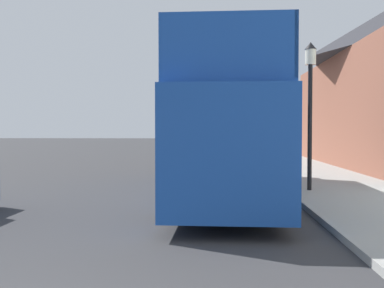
# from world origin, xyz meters

# --- Properties ---
(ground_plane) EXTENTS (144.00, 144.00, 0.00)m
(ground_plane) POSITION_xyz_m (0.00, 21.00, 0.00)
(ground_plane) COLOR #333335
(sidewalk) EXTENTS (3.88, 108.00, 0.14)m
(sidewalk) POSITION_xyz_m (6.92, 18.00, 0.07)
(sidewalk) COLOR #999993
(sidewalk) RESTS_ON ground_plane
(tour_bus) EXTENTS (2.85, 10.57, 4.07)m
(tour_bus) POSITION_xyz_m (3.18, 9.68, 1.82)
(tour_bus) COLOR #19479E
(tour_bus) RESTS_ON ground_plane
(parked_car_ahead_of_bus) EXTENTS (1.96, 4.31, 1.39)m
(parked_car_ahead_of_bus) POSITION_xyz_m (3.86, 18.20, 0.66)
(parked_car_ahead_of_bus) COLOR black
(parked_car_ahead_of_bus) RESTS_ON ground_plane
(lamp_post_second) EXTENTS (0.35, 0.35, 4.42)m
(lamp_post_second) POSITION_xyz_m (5.67, 10.21, 3.21)
(lamp_post_second) COLOR black
(lamp_post_second) RESTS_ON sidewalk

